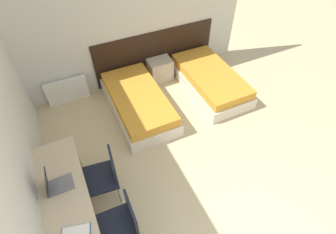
{
  "coord_description": "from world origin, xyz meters",
  "views": [
    {
      "loc": [
        -1.25,
        -0.36,
        3.63
      ],
      "look_at": [
        0.0,
        2.27,
        0.55
      ],
      "focal_mm": 28.0,
      "sensor_mm": 36.0,
      "label": 1
    }
  ],
  "objects_px": {
    "bed_near_window": "(138,103)",
    "chair_near_notebook": "(120,224)",
    "bed_near_door": "(210,80)",
    "chair_near_laptop": "(103,175)",
    "laptop": "(55,184)",
    "nightstand": "(160,69)"
  },
  "relations": [
    {
      "from": "bed_near_window",
      "to": "bed_near_door",
      "type": "distance_m",
      "value": 1.58
    },
    {
      "from": "chair_near_laptop",
      "to": "chair_near_notebook",
      "type": "xyz_separation_m",
      "value": [
        0.0,
        -0.73,
        0.0
      ]
    },
    {
      "from": "nightstand",
      "to": "chair_near_laptop",
      "type": "height_order",
      "value": "chair_near_laptop"
    },
    {
      "from": "bed_near_door",
      "to": "chair_near_notebook",
      "type": "height_order",
      "value": "chair_near_notebook"
    },
    {
      "from": "chair_near_notebook",
      "to": "chair_near_laptop",
      "type": "bearing_deg",
      "value": 91.37
    },
    {
      "from": "bed_near_window",
      "to": "chair_near_notebook",
      "type": "height_order",
      "value": "chair_near_notebook"
    },
    {
      "from": "bed_near_window",
      "to": "chair_near_laptop",
      "type": "bearing_deg",
      "value": -125.73
    },
    {
      "from": "nightstand",
      "to": "chair_near_laptop",
      "type": "relative_size",
      "value": 0.58
    },
    {
      "from": "nightstand",
      "to": "bed_near_door",
      "type": "bearing_deg",
      "value": -43.68
    },
    {
      "from": "bed_near_door",
      "to": "chair_near_laptop",
      "type": "distance_m",
      "value": 3.0
    },
    {
      "from": "bed_near_door",
      "to": "chair_near_notebook",
      "type": "xyz_separation_m",
      "value": [
        -2.62,
        -2.16,
        0.28
      ]
    },
    {
      "from": "bed_near_door",
      "to": "chair_near_laptop",
      "type": "bearing_deg",
      "value": -151.28
    },
    {
      "from": "bed_near_door",
      "to": "laptop",
      "type": "height_order",
      "value": "laptop"
    },
    {
      "from": "chair_near_notebook",
      "to": "laptop",
      "type": "height_order",
      "value": "laptop"
    },
    {
      "from": "bed_near_window",
      "to": "bed_near_door",
      "type": "height_order",
      "value": "same"
    },
    {
      "from": "bed_near_window",
      "to": "laptop",
      "type": "relative_size",
      "value": 5.82
    },
    {
      "from": "bed_near_door",
      "to": "nightstand",
      "type": "height_order",
      "value": "nightstand"
    },
    {
      "from": "bed_near_door",
      "to": "laptop",
      "type": "bearing_deg",
      "value": -154.64
    },
    {
      "from": "chair_near_laptop",
      "to": "chair_near_notebook",
      "type": "relative_size",
      "value": 1.0
    },
    {
      "from": "bed_near_door",
      "to": "nightstand",
      "type": "relative_size",
      "value": 3.79
    },
    {
      "from": "chair_near_notebook",
      "to": "laptop",
      "type": "relative_size",
      "value": 2.63
    },
    {
      "from": "bed_near_window",
      "to": "chair_near_notebook",
      "type": "relative_size",
      "value": 2.22
    }
  ]
}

